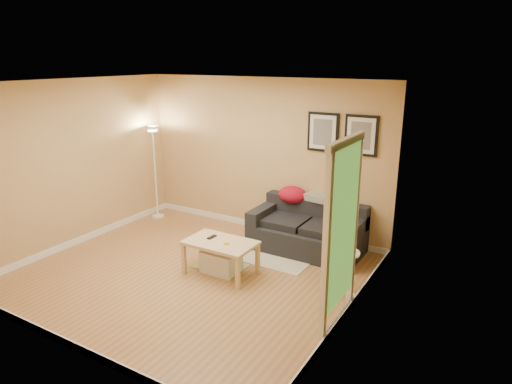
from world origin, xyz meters
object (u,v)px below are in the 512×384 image
storage_bin (221,261)px  floor_lamp (155,175)px  coffee_table (221,257)px  side_table (344,273)px  sofa (307,228)px  book_stack (344,249)px

storage_bin → floor_lamp: bearing=151.5°
coffee_table → side_table: (1.66, 0.34, 0.05)m
storage_bin → coffee_table: bearing=-60.3°
sofa → coffee_table: sofa is taller
sofa → storage_bin: sofa is taller
storage_bin → book_stack: (1.67, 0.28, 0.46)m
storage_bin → book_stack: 1.75m
sofa → side_table: (0.96, -0.99, -0.09)m
sofa → floor_lamp: size_ratio=0.98×
coffee_table → storage_bin: size_ratio=1.85×
side_table → sofa: bearing=134.2°
sofa → storage_bin: bearing=-119.3°
coffee_table → book_stack: 1.72m
side_table → floor_lamp: 4.17m
side_table → book_stack: (-0.01, -0.02, 0.33)m
coffee_table → floor_lamp: 2.77m
side_table → floor_lamp: size_ratio=0.33×
coffee_table → side_table: bearing=5.7°
coffee_table → book_stack: bearing=5.2°
sofa → storage_bin: (-0.72, -1.28, -0.22)m
sofa → floor_lamp: bearing=-179.7°
sofa → book_stack: bearing=-46.7°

